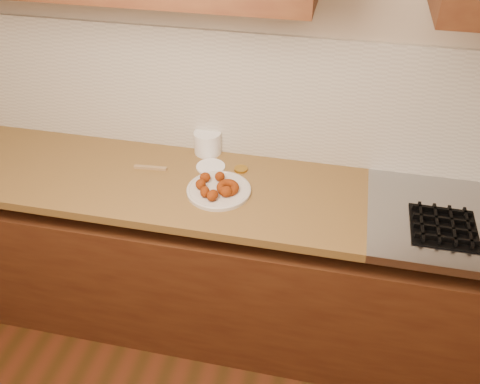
# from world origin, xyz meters

# --- Properties ---
(wall_back) EXTENTS (4.00, 0.02, 2.70)m
(wall_back) POSITION_xyz_m (0.00, 2.00, 1.35)
(wall_back) COLOR #C2AF92
(wall_back) RESTS_ON ground
(base_cabinet) EXTENTS (3.60, 0.60, 0.77)m
(base_cabinet) POSITION_xyz_m (0.00, 1.69, 0.39)
(base_cabinet) COLOR #502B13
(base_cabinet) RESTS_ON floor
(butcher_block) EXTENTS (2.30, 0.62, 0.04)m
(butcher_block) POSITION_xyz_m (-0.65, 1.69, 0.88)
(butcher_block) COLOR olive
(butcher_block) RESTS_ON base_cabinet
(backsplash) EXTENTS (3.60, 0.02, 0.60)m
(backsplash) POSITION_xyz_m (0.00, 1.99, 1.20)
(backsplash) COLOR beige
(backsplash) RESTS_ON wall_back
(donut_plate) EXTENTS (0.28, 0.28, 0.02)m
(donut_plate) POSITION_xyz_m (-0.14, 1.65, 0.91)
(donut_plate) COLOR beige
(donut_plate) RESTS_ON butcher_block
(ring_donut) EXTENTS (0.13, 0.13, 0.04)m
(ring_donut) POSITION_xyz_m (-0.10, 1.65, 0.93)
(ring_donut) COLOR #7E2601
(ring_donut) RESTS_ON donut_plate
(fried_dough_chunks) EXTENTS (0.18, 0.21, 0.05)m
(fried_dough_chunks) POSITION_xyz_m (-0.17, 1.63, 0.94)
(fried_dough_chunks) COLOR #7E2601
(fried_dough_chunks) RESTS_ON donut_plate
(plastic_tub) EXTENTS (0.17, 0.17, 0.11)m
(plastic_tub) POSITION_xyz_m (-0.28, 1.96, 0.96)
(plastic_tub) COLOR white
(plastic_tub) RESTS_ON butcher_block
(tub_lid) EXTENTS (0.17, 0.17, 0.01)m
(tub_lid) POSITION_xyz_m (-0.23, 1.83, 0.90)
(tub_lid) COLOR white
(tub_lid) RESTS_ON butcher_block
(brass_jar_lid) EXTENTS (0.08, 0.08, 0.01)m
(brass_jar_lid) POSITION_xyz_m (-0.09, 1.84, 0.91)
(brass_jar_lid) COLOR olive
(brass_jar_lid) RESTS_ON butcher_block
(wooden_utensil) EXTENTS (0.16, 0.03, 0.01)m
(wooden_utensil) POSITION_xyz_m (-0.50, 1.76, 0.91)
(wooden_utensil) COLOR #9B7B4E
(wooden_utensil) RESTS_ON butcher_block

